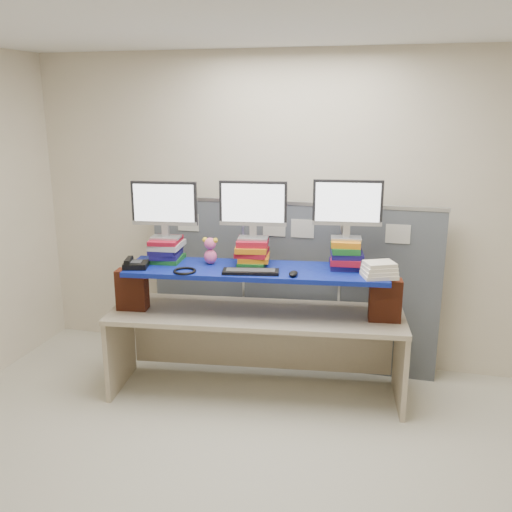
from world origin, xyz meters
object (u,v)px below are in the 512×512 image
(desk, at_px, (256,329))
(desk_phone, at_px, (135,264))
(monitor_right, at_px, (347,206))
(monitor_left, at_px, (164,206))
(keyboard, at_px, (251,272))
(blue_board, at_px, (256,270))
(monitor_center, at_px, (253,207))

(desk, distance_m, desk_phone, 1.10)
(desk, distance_m, monitor_right, 1.23)
(monitor_left, distance_m, keyboard, 0.89)
(desk, bearing_deg, blue_board, 96.54)
(monitor_left, xyz_separation_m, desk_phone, (-0.16, -0.25, -0.43))
(desk, bearing_deg, monitor_center, 107.87)
(keyboard, bearing_deg, desk_phone, 174.41)
(blue_board, distance_m, monitor_left, 0.90)
(keyboard, bearing_deg, monitor_center, 89.56)
(blue_board, xyz_separation_m, desk_phone, (-0.93, -0.23, 0.05))
(monitor_center, relative_size, keyboard, 1.18)
(blue_board, distance_m, keyboard, 0.14)
(desk, height_order, monitor_left, monitor_left)
(keyboard, bearing_deg, blue_board, 76.51)
(desk, relative_size, monitor_right, 4.55)
(monitor_left, relative_size, keyboard, 1.18)
(monitor_center, height_order, desk_phone, monitor_center)
(desk, relative_size, monitor_left, 4.55)
(blue_board, height_order, monitor_left, monitor_left)
(monitor_center, bearing_deg, monitor_left, 180.00)
(blue_board, relative_size, desk_phone, 9.30)
(blue_board, height_order, desk_phone, desk_phone)
(desk, height_order, monitor_right, monitor_right)
(desk, xyz_separation_m, blue_board, (-0.00, 0.00, 0.50))
(monitor_left, height_order, keyboard, monitor_left)
(monitor_left, bearing_deg, desk_phone, -130.62)
(monitor_left, xyz_separation_m, monitor_center, (0.71, 0.09, 0.02))
(monitor_right, distance_m, keyboard, 0.90)
(blue_board, relative_size, monitor_left, 3.83)
(desk, bearing_deg, monitor_right, 9.66)
(blue_board, distance_m, desk_phone, 0.96)
(monitor_center, height_order, keyboard, monitor_center)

